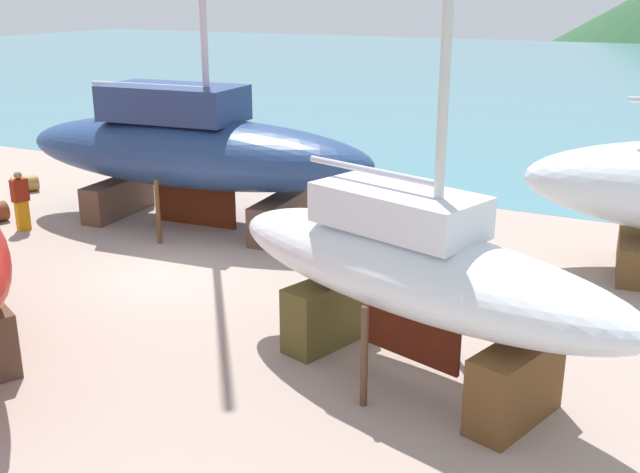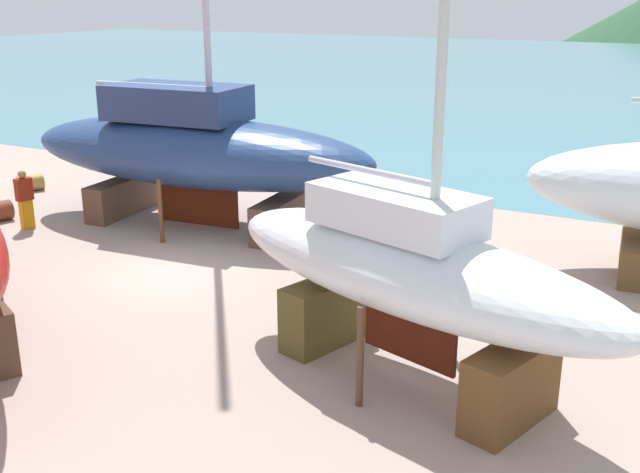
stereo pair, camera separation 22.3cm
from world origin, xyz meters
The scene contains 7 objects.
ground_plane centered at (0.00, -2.40, 0.00)m, with size 46.53×46.53×0.00m, color #A48F83.
sea_water centered at (0.00, 51.07, 0.00)m, with size 167.86×83.67×0.01m, color teal.
sailboat_mid_port centered at (-1.66, 3.63, 2.19)m, with size 10.89×4.23×16.98m.
sailboat_large_starboard centered at (7.05, -2.07, 1.99)m, with size 8.24×4.46×13.52m.
worker centered at (-5.60, 1.01, 0.87)m, with size 0.33×0.48×1.68m.
barrel_tar_black centered at (5.53, 3.70, 0.42)m, with size 0.52×0.52×0.85m, color navy.
barrel_tipped_center centered at (-8.89, 4.07, 0.27)m, with size 0.54×0.54×0.81m, color olive.
Camera 2 is at (11.25, -13.14, 6.38)m, focal length 42.64 mm.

